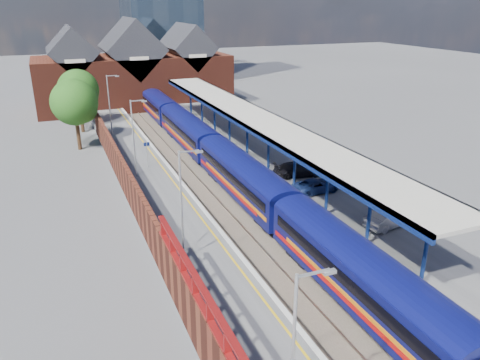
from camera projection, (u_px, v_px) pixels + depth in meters
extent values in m
plane|color=#5B5B5E|center=(182.00, 153.00, 52.63)|extent=(240.00, 240.00, 0.00)
cube|color=#473D33|center=(211.00, 183.00, 43.96)|extent=(6.00, 76.00, 0.06)
cube|color=slate|center=(188.00, 185.00, 43.15)|extent=(0.07, 76.00, 0.14)
cube|color=slate|center=(203.00, 183.00, 43.66)|extent=(0.07, 76.00, 0.14)
cube|color=slate|center=(218.00, 181.00, 44.21)|extent=(0.07, 76.00, 0.14)
cube|color=slate|center=(233.00, 179.00, 44.71)|extent=(0.07, 76.00, 0.14)
cube|color=#565659|center=(152.00, 186.00, 41.86)|extent=(5.00, 76.00, 1.00)
cube|color=#565659|center=(268.00, 170.00, 45.91)|extent=(6.00, 76.00, 1.00)
cube|color=silver|center=(178.00, 178.00, 42.50)|extent=(0.30, 76.00, 0.05)
cube|color=silver|center=(242.00, 169.00, 44.72)|extent=(0.30, 76.00, 0.05)
cube|color=yellow|center=(171.00, 179.00, 42.29)|extent=(0.14, 76.00, 0.01)
cube|color=#0B0F50|center=(361.00, 277.00, 25.54)|extent=(2.86, 16.01, 2.50)
cube|color=#0B0F50|center=(363.00, 257.00, 25.10)|extent=(2.86, 16.01, 0.60)
cube|color=#0B0F50|center=(244.00, 178.00, 39.90)|extent=(2.86, 16.01, 2.50)
cube|color=#0B0F50|center=(244.00, 164.00, 39.46)|extent=(2.86, 16.01, 0.60)
cube|color=#0B0F50|center=(189.00, 131.00, 54.27)|extent=(2.86, 16.01, 2.50)
cube|color=#0B0F50|center=(189.00, 121.00, 53.82)|extent=(2.86, 16.01, 0.60)
cube|color=#0B0F50|center=(157.00, 104.00, 68.63)|extent=(2.86, 16.01, 2.50)
cube|color=#0B0F50|center=(157.00, 96.00, 68.18)|extent=(2.86, 16.01, 0.60)
cube|color=black|center=(199.00, 148.00, 46.42)|extent=(0.04, 60.54, 0.70)
cube|color=orange|center=(199.00, 156.00, 46.71)|extent=(0.03, 55.27, 0.30)
cube|color=#B20B0C|center=(199.00, 159.00, 46.79)|extent=(0.03, 55.27, 0.30)
cube|color=black|center=(150.00, 108.00, 74.04)|extent=(2.00, 2.40, 0.60)
cylinder|color=navy|center=(425.00, 253.00, 25.60)|extent=(0.24, 0.24, 4.20)
cylinder|color=navy|center=(369.00, 217.00, 29.92)|extent=(0.24, 0.24, 4.20)
cylinder|color=navy|center=(327.00, 190.00, 34.25)|extent=(0.24, 0.24, 4.20)
cylinder|color=navy|center=(295.00, 169.00, 38.58)|extent=(0.24, 0.24, 4.20)
cylinder|color=navy|center=(268.00, 152.00, 42.90)|extent=(0.24, 0.24, 4.20)
cylinder|color=navy|center=(247.00, 138.00, 47.23)|extent=(0.24, 0.24, 4.20)
cylinder|color=navy|center=(230.00, 127.00, 51.55)|extent=(0.24, 0.24, 4.20)
cylinder|color=navy|center=(215.00, 117.00, 55.88)|extent=(0.24, 0.24, 4.20)
cylinder|color=navy|center=(202.00, 109.00, 60.21)|extent=(0.24, 0.24, 4.20)
cylinder|color=navy|center=(191.00, 102.00, 64.53)|extent=(0.24, 0.24, 4.20)
cube|color=beige|center=(256.00, 118.00, 45.74)|extent=(4.50, 52.00, 0.25)
cube|color=navy|center=(236.00, 121.00, 45.03)|extent=(0.20, 52.00, 0.55)
cube|color=navy|center=(276.00, 117.00, 46.55)|extent=(0.20, 52.00, 0.55)
cube|color=#A5A8AA|center=(313.00, 273.00, 14.85)|extent=(1.20, 0.08, 0.08)
cube|color=#A5A8AA|center=(329.00, 272.00, 15.10)|extent=(0.45, 0.18, 0.12)
cylinder|color=#A5A8AA|center=(182.00, 207.00, 27.97)|extent=(0.12, 0.12, 7.00)
cube|color=#A5A8AA|center=(189.00, 151.00, 26.97)|extent=(1.20, 0.08, 0.08)
cube|color=#A5A8AA|center=(199.00, 152.00, 27.21)|extent=(0.45, 0.18, 0.12)
cylinder|color=#A5A8AA|center=(134.00, 139.00, 41.81)|extent=(0.12, 0.12, 7.00)
cube|color=#A5A8AA|center=(137.00, 101.00, 40.81)|extent=(1.20, 0.08, 0.08)
cube|color=#A5A8AA|center=(144.00, 101.00, 41.06)|extent=(0.45, 0.18, 0.12)
cylinder|color=#A5A8AA|center=(109.00, 105.00, 55.65)|extent=(0.12, 0.12, 7.00)
cube|color=#A5A8AA|center=(112.00, 76.00, 54.65)|extent=(1.20, 0.08, 0.08)
cube|color=#A5A8AA|center=(117.00, 76.00, 54.90)|extent=(0.45, 0.18, 0.12)
cylinder|color=#A5A8AA|center=(147.00, 155.00, 44.87)|extent=(0.08, 0.08, 2.50)
cube|color=#0C194C|center=(147.00, 144.00, 44.50)|extent=(0.55, 0.06, 0.35)
cube|color=#572216|center=(134.00, 195.00, 35.07)|extent=(0.35, 50.00, 2.80)
cube|color=maroon|center=(202.00, 288.00, 19.51)|extent=(0.30, 15.00, 0.12)
cube|color=maroon|center=(203.00, 307.00, 19.85)|extent=(0.30, 15.00, 0.12)
cube|color=maroon|center=(228.00, 343.00, 17.09)|extent=(0.30, 0.12, 1.00)
cube|color=maroon|center=(210.00, 312.00, 18.82)|extent=(0.30, 0.12, 1.00)
cube|color=maroon|center=(195.00, 285.00, 20.55)|extent=(0.30, 0.12, 1.00)
cube|color=maroon|center=(183.00, 263.00, 22.28)|extent=(0.30, 0.12, 1.00)
cube|color=maroon|center=(173.00, 245.00, 24.01)|extent=(0.30, 0.12, 1.00)
cube|color=maroon|center=(163.00, 228.00, 25.74)|extent=(0.30, 0.12, 1.00)
cube|color=#572216|center=(134.00, 81.00, 75.43)|extent=(30.00, 12.00, 8.00)
cube|color=#232328|center=(71.00, 50.00, 70.40)|extent=(7.13, 12.00, 7.13)
cube|color=#232328|center=(131.00, 48.00, 73.57)|extent=(9.16, 12.00, 9.16)
cube|color=#232328|center=(187.00, 46.00, 76.75)|extent=(7.13, 12.00, 7.13)
cube|color=beige|center=(75.00, 61.00, 65.52)|extent=(2.80, 0.15, 0.50)
cube|color=beige|center=(139.00, 58.00, 68.70)|extent=(2.80, 0.15, 0.50)
cube|color=beige|center=(198.00, 56.00, 71.87)|extent=(2.80, 0.15, 0.50)
cylinder|color=#382314|center=(78.00, 133.00, 53.40)|extent=(0.44, 0.44, 4.00)
sphere|color=#144C14|center=(74.00, 102.00, 52.16)|extent=(5.20, 5.20, 5.20)
sphere|color=#144C14|center=(83.00, 109.00, 52.25)|extent=(3.20, 3.20, 3.20)
cylinder|color=#382314|center=(81.00, 117.00, 60.68)|extent=(0.44, 0.44, 4.00)
sphere|color=#144C14|center=(78.00, 90.00, 59.43)|extent=(5.20, 5.20, 5.20)
sphere|color=#144C14|center=(86.00, 96.00, 59.53)|extent=(3.20, 3.20, 3.20)
imported|color=#9F9EA2|center=(390.00, 218.00, 33.11)|extent=(4.26, 2.12, 1.34)
imported|color=black|center=(298.00, 169.00, 42.73)|extent=(4.69, 2.42, 1.30)
imported|color=navy|center=(316.00, 186.00, 39.14)|extent=(4.22, 2.12, 1.14)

